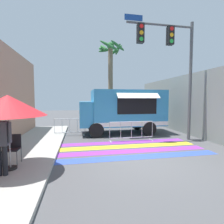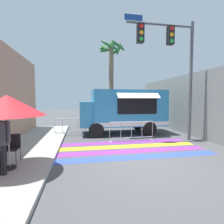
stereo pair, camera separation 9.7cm
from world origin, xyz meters
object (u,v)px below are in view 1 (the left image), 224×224
at_px(food_truck, 121,109).
at_px(palm_tree, 110,69).
at_px(vendor_person, 1,139).
at_px(barricade_side, 70,127).
at_px(barricade_front, 131,131).
at_px(traffic_signal_pole, 171,54).
at_px(patio_umbrella, 8,106).
at_px(folding_chair, 13,146).

bearing_deg(food_truck, palm_tree, 89.54).
distance_m(vendor_person, barricade_side, 5.86).
bearing_deg(vendor_person, barricade_front, 48.22).
distance_m(traffic_signal_pole, patio_umbrella, 7.65).
bearing_deg(traffic_signal_pole, food_truck, 129.29).
bearing_deg(barricade_side, patio_umbrella, -105.56).
xyz_separation_m(food_truck, traffic_signal_pole, (2.00, -2.45, 2.91)).
height_order(food_truck, traffic_signal_pole, traffic_signal_pole).
height_order(vendor_person, barricade_side, vendor_person).
distance_m(barricade_side, palm_tree, 6.68).
bearing_deg(food_truck, patio_umbrella, -131.01).
bearing_deg(barricade_front, patio_umbrella, -145.99).
relative_size(food_truck, folding_chair, 5.70).
distance_m(folding_chair, barricade_side, 4.96).
height_order(barricade_front, palm_tree, palm_tree).
relative_size(food_truck, barricade_front, 2.26).
bearing_deg(vendor_person, patio_umbrella, 94.58).
distance_m(food_truck, folding_chair, 6.83).
bearing_deg(traffic_signal_pole, folding_chair, -160.45).
height_order(patio_umbrella, palm_tree, palm_tree).
distance_m(patio_umbrella, vendor_person, 0.98).
bearing_deg(barricade_side, palm_tree, 51.52).
xyz_separation_m(vendor_person, palm_tree, (4.72, 9.68, 3.63)).
xyz_separation_m(patio_umbrella, barricade_front, (4.66, 3.15, -1.47)).
bearing_deg(traffic_signal_pole, barricade_side, 155.94).
bearing_deg(traffic_signal_pole, vendor_person, -153.67).
bearing_deg(folding_chair, vendor_person, -89.70).
height_order(folding_chair, palm_tree, palm_tree).
bearing_deg(vendor_person, palm_tree, 75.06).
height_order(food_truck, vendor_person, food_truck).
distance_m(barricade_front, barricade_side, 3.81).
bearing_deg(patio_umbrella, barricade_front, 34.01).
xyz_separation_m(barricade_side, palm_tree, (3.22, 4.05, 4.23)).
bearing_deg(palm_tree, barricade_front, -90.08).
bearing_deg(barricade_front, food_truck, 90.60).
xyz_separation_m(traffic_signal_pole, barricade_side, (-5.19, 2.32, -3.96)).
height_order(food_truck, patio_umbrella, food_truck).
height_order(food_truck, folding_chair, food_truck).
distance_m(folding_chair, vendor_person, 1.01).
height_order(folding_chair, vendor_person, vendor_person).
relative_size(patio_umbrella, barricade_side, 1.20).
height_order(vendor_person, palm_tree, palm_tree).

